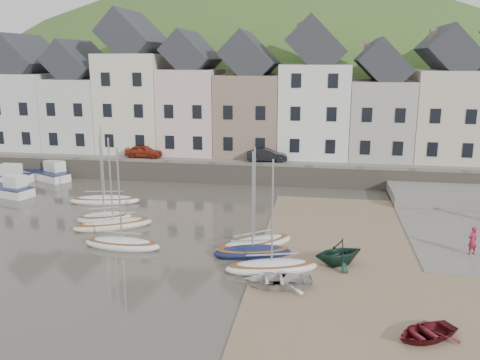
% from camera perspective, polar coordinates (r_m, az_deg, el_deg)
% --- Properties ---
extents(ground, '(160.00, 160.00, 0.00)m').
position_cam_1_polar(ground, '(29.52, -1.91, -8.39)').
color(ground, '#4D473C').
rests_on(ground, ground).
extents(quay_land, '(90.00, 30.00, 1.50)m').
position_cam_1_polar(quay_land, '(59.97, 4.04, 3.67)').
color(quay_land, '#365923').
rests_on(quay_land, ground).
extents(quay_street, '(70.00, 7.00, 0.10)m').
position_cam_1_polar(quay_street, '(48.58, 2.78, 2.30)').
color(quay_street, slate).
rests_on(quay_street, quay_land).
extents(seawall, '(70.00, 1.20, 1.80)m').
position_cam_1_polar(seawall, '(45.32, 2.26, 0.64)').
color(seawall, slate).
rests_on(seawall, ground).
extents(beach, '(18.00, 26.00, 0.06)m').
position_cam_1_polar(beach, '(29.54, 19.80, -9.15)').
color(beach, '#7F6D4D').
rests_on(beach, ground).
extents(slipway, '(8.00, 18.00, 0.12)m').
position_cam_1_polar(slipway, '(37.77, 23.69, -4.50)').
color(slipway, slate).
rests_on(slipway, ground).
extents(hillside, '(134.40, 84.00, 84.00)m').
position_cam_1_polar(hillside, '(92.15, 2.39, -4.79)').
color(hillside, '#365923').
rests_on(hillside, ground).
extents(townhouse_terrace, '(61.05, 8.00, 13.93)m').
position_cam_1_polar(townhouse_terrace, '(51.10, 5.30, 9.36)').
color(townhouse_terrace, silver).
rests_on(townhouse_terrace, quay_land).
extents(sailboat_0, '(5.69, 2.51, 6.32)m').
position_cam_1_polar(sailboat_0, '(40.88, -15.05, -2.19)').
color(sailboat_0, white).
rests_on(sailboat_0, ground).
extents(sailboat_1, '(4.00, 2.90, 6.32)m').
position_cam_1_polar(sailboat_1, '(36.48, -15.11, -4.08)').
color(sailboat_1, white).
rests_on(sailboat_1, ground).
extents(sailboat_2, '(5.30, 3.83, 6.32)m').
position_cam_1_polar(sailboat_2, '(34.83, -14.16, -4.87)').
color(sailboat_2, beige).
rests_on(sailboat_2, ground).
extents(sailboat_3, '(4.84, 1.70, 6.32)m').
position_cam_1_polar(sailboat_3, '(31.17, -13.20, -7.02)').
color(sailboat_3, white).
rests_on(sailboat_3, ground).
extents(sailboat_4, '(5.01, 4.38, 6.32)m').
position_cam_1_polar(sailboat_4, '(30.38, 1.62, -7.21)').
color(sailboat_4, white).
rests_on(sailboat_4, ground).
extents(sailboat_5, '(4.74, 2.57, 6.32)m').
position_cam_1_polar(sailboat_5, '(29.18, 1.41, -8.10)').
color(sailboat_5, '#151C42').
rests_on(sailboat_5, ground).
extents(sailboat_6, '(5.23, 2.81, 6.32)m').
position_cam_1_polar(sailboat_6, '(27.25, 3.59, -9.75)').
color(sailboat_6, white).
rests_on(sailboat_6, ground).
extents(motorboat_0, '(5.12, 1.79, 1.70)m').
position_cam_1_polar(motorboat_0, '(50.86, -25.07, 0.42)').
color(motorboat_0, white).
rests_on(motorboat_0, ground).
extents(motorboat_1, '(4.73, 2.88, 1.70)m').
position_cam_1_polar(motorboat_1, '(45.72, -24.65, -0.90)').
color(motorboat_1, white).
rests_on(motorboat_1, ground).
extents(motorboat_2, '(5.47, 3.93, 1.70)m').
position_cam_1_polar(motorboat_2, '(50.58, -20.88, 0.75)').
color(motorboat_2, white).
rests_on(motorboat_2, ground).
extents(rowboat_white, '(3.69, 2.90, 0.69)m').
position_cam_1_polar(rowboat_white, '(25.40, 4.27, -11.21)').
color(rowboat_white, silver).
rests_on(rowboat_white, beach).
extents(rowboat_green, '(3.65, 3.51, 1.48)m').
position_cam_1_polar(rowboat_green, '(28.14, 11.08, -8.02)').
color(rowboat_green, '#163227').
rests_on(rowboat_green, beach).
extents(rowboat_red, '(3.32, 3.08, 0.56)m').
position_cam_1_polar(rowboat_red, '(22.40, 20.27, -15.86)').
color(rowboat_red, maroon).
rests_on(rowboat_red, beach).
extents(person_red, '(0.72, 0.63, 1.66)m').
position_cam_1_polar(person_red, '(31.76, 24.84, -6.25)').
color(person_red, maroon).
rests_on(person_red, slipway).
extents(car_left, '(3.66, 1.56, 1.23)m').
position_cam_1_polar(car_left, '(50.20, -10.85, 3.22)').
color(car_left, maroon).
rests_on(car_left, quay_street).
extents(car_right, '(3.93, 1.78, 1.25)m').
position_cam_1_polar(car_right, '(47.44, 3.07, 2.86)').
color(car_right, black).
rests_on(car_right, quay_street).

